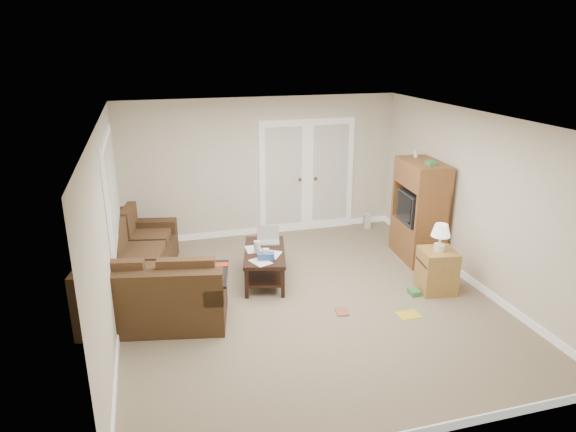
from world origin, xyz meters
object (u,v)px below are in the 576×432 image
object	(u,v)px
tv_armoire	(419,210)
side_cabinet	(437,267)
coffee_table	(265,264)
sectional_sofa	(144,277)

from	to	relation	value
tv_armoire	side_cabinet	size ratio (longest dim) A/B	1.72
coffee_table	side_cabinet	xyz separation A→B (m)	(2.28, -1.00, 0.10)
sectional_sofa	side_cabinet	bearing A→B (deg)	-0.62
sectional_sofa	side_cabinet	distance (m)	4.12
sectional_sofa	coffee_table	xyz separation A→B (m)	(1.75, 0.14, -0.07)
coffee_table	tv_armoire	size ratio (longest dim) A/B	0.74
sectional_sofa	side_cabinet	size ratio (longest dim) A/B	2.98
coffee_table	side_cabinet	size ratio (longest dim) A/B	1.27
sectional_sofa	side_cabinet	world-z (taller)	side_cabinet
sectional_sofa	tv_armoire	distance (m)	4.39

